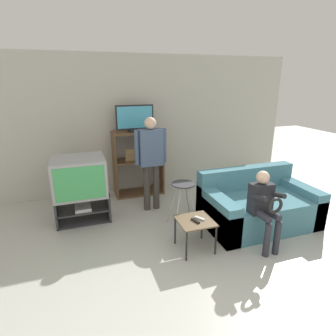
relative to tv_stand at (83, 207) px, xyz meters
The scene contains 13 objects.
ground_plane 2.74m from the tv_stand, 64.12° to the right, with size 18.00×18.00×0.00m, color #B7B7AD.
wall_back 1.94m from the tv_stand, 42.52° to the left, with size 6.40×0.06×2.60m.
tv_stand is the anchor object (origin of this frame).
television_main 0.52m from the tv_stand, 126.98° to the right, with size 0.77×0.67×0.57m.
media_shelf 1.41m from the tv_stand, 36.45° to the left, with size 0.92×0.44×1.23m.
television_flat 1.80m from the tv_stand, 36.85° to the left, with size 0.69×0.20×0.48m.
folding_stool 1.61m from the tv_stand, 26.20° to the right, with size 0.43×0.38×0.70m.
snack_table 1.88m from the tv_stand, 44.23° to the right, with size 0.45×0.45×0.42m.
remote_control_black 1.90m from the tv_stand, 45.24° to the right, with size 0.04×0.14×0.02m, color black.
remote_control_white 1.93m from the tv_stand, 42.63° to the right, with size 0.04×0.14×0.02m, color silver.
couch 2.72m from the tv_stand, 20.70° to the right, with size 1.66×1.00×0.81m.
person_standing_adult 1.35m from the tv_stand, ahead, with size 0.53×0.20×1.58m.
person_seated_child 2.71m from the tv_stand, 34.62° to the right, with size 0.33×0.43×1.04m.
Camera 1 is at (-1.23, -1.79, 2.15)m, focal length 30.00 mm.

